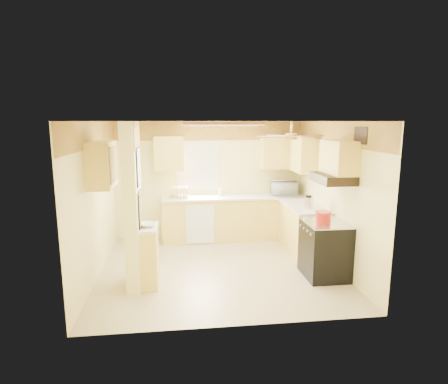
{
  "coord_description": "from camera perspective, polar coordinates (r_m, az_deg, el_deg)",
  "views": [
    {
      "loc": [
        -0.65,
        -6.1,
        2.5
      ],
      "look_at": [
        0.13,
        0.35,
        1.27
      ],
      "focal_mm": 30.0,
      "sensor_mm": 36.0,
      "label": 1
    }
  ],
  "objects": [
    {
      "name": "ceiling_light_panel",
      "position": [
        6.64,
        -0.43,
        10.34
      ],
      "size": [
        1.35,
        0.95,
        0.06
      ],
      "color": "brown",
      "rests_on": "ceiling"
    },
    {
      "name": "window",
      "position": [
        8.05,
        -4.02,
        3.91
      ],
      "size": [
        0.92,
        0.02,
        1.02
      ],
      "color": "white",
      "rests_on": "wall_back"
    },
    {
      "name": "poster_menu",
      "position": [
        5.62,
        -12.9,
        3.81
      ],
      "size": [
        0.02,
        0.42,
        0.57
      ],
      "color": "black",
      "rests_on": "partition_column"
    },
    {
      "name": "wall_back",
      "position": [
        8.12,
        -2.24,
        1.85
      ],
      "size": [
        4.0,
        0.0,
        4.0
      ],
      "primitive_type": "plane",
      "rotation": [
        1.57,
        0.0,
        0.0
      ],
      "color": "#FFEE9B",
      "rests_on": "floor"
    },
    {
      "name": "wall_right",
      "position": [
        6.76,
        16.29,
        -0.36
      ],
      "size": [
        0.0,
        3.8,
        3.8
      ],
      "primitive_type": "plane",
      "rotation": [
        1.57,
        0.0,
        -1.57
      ],
      "color": "#FFEE9B",
      "rests_on": "floor"
    },
    {
      "name": "dishwasher_panel",
      "position": [
        7.68,
        -3.68,
        -4.94
      ],
      "size": [
        0.58,
        0.02,
        0.8
      ],
      "primitive_type": "cube",
      "color": "white",
      "rests_on": "lower_cabinets_back"
    },
    {
      "name": "stove",
      "position": [
        6.35,
        15.1,
        -8.4
      ],
      "size": [
        0.68,
        0.77,
        0.92
      ],
      "color": "black",
      "rests_on": "floor"
    },
    {
      "name": "wall_front",
      "position": [
        4.43,
        1.83,
        -5.68
      ],
      "size": [
        4.0,
        0.0,
        4.0
      ],
      "primitive_type": "plane",
      "rotation": [
        -1.57,
        0.0,
        0.0
      ],
      "color": "#FFEE9B",
      "rests_on": "floor"
    },
    {
      "name": "ceiling_fan",
      "position": [
        5.65,
        10.2,
        8.39
      ],
      "size": [
        1.15,
        1.15,
        0.26
      ],
      "color": "gold",
      "rests_on": "ceiling"
    },
    {
      "name": "lower_cabinets_right",
      "position": [
        7.39,
        11.99,
        -5.63
      ],
      "size": [
        0.6,
        1.4,
        0.9
      ],
      "primitive_type": "cube",
      "color": "#F9D65F",
      "rests_on": "floor"
    },
    {
      "name": "ledge_top",
      "position": [
        5.79,
        -11.45,
        -5.34
      ],
      "size": [
        0.28,
        0.58,
        0.04
      ],
      "primitive_type": "cube",
      "color": "silver",
      "rests_on": "partition_ledge"
    },
    {
      "name": "upper_cab_left_wall",
      "position": [
        6.0,
        -18.21,
        3.97
      ],
      "size": [
        0.35,
        0.75,
        0.7
      ],
      "primitive_type": "cube",
      "color": "#F9D65F",
      "rests_on": "wall_left"
    },
    {
      "name": "partition_ledge",
      "position": [
        5.93,
        -11.28,
        -9.71
      ],
      "size": [
        0.25,
        0.55,
        0.9
      ],
      "primitive_type": "cube",
      "color": "#F9D65F",
      "rests_on": "floor"
    },
    {
      "name": "dutch_oven",
      "position": [
        6.17,
        14.87,
        -3.68
      ],
      "size": [
        0.26,
        0.26,
        0.17
      ],
      "color": "red",
      "rests_on": "stove"
    },
    {
      "name": "partition_column",
      "position": [
        5.73,
        -13.77,
        -2.19
      ],
      "size": [
        0.2,
        0.7,
        2.5
      ],
      "primitive_type": "cube",
      "color": "#FFEE9B",
      "rests_on": "floor"
    },
    {
      "name": "vent_grate",
      "position": [
        5.83,
        20.13,
        8.11
      ],
      "size": [
        0.02,
        0.4,
        0.25
      ],
      "primitive_type": "cube",
      "color": "black",
      "rests_on": "wall_right"
    },
    {
      "name": "kettle",
      "position": [
        6.94,
        12.74,
        -1.57
      ],
      "size": [
        0.16,
        0.16,
        0.25
      ],
      "color": "silver",
      "rests_on": "countertop_right"
    },
    {
      "name": "countertop_back",
      "position": [
        7.93,
        1.57,
        -0.78
      ],
      "size": [
        3.04,
        0.64,
        0.04
      ],
      "primitive_type": "cube",
      "color": "silver",
      "rests_on": "lower_cabinets_back"
    },
    {
      "name": "microwave",
      "position": [
        8.14,
        9.13,
        0.6
      ],
      "size": [
        0.59,
        0.43,
        0.3
      ],
      "primitive_type": "imported",
      "rotation": [
        0.0,
        0.0,
        3.01
      ],
      "color": "white",
      "rests_on": "countertop_back"
    },
    {
      "name": "wallpaper_border",
      "position": [
        8.01,
        -2.28,
        9.28
      ],
      "size": [
        4.0,
        0.02,
        0.4
      ],
      "primitive_type": "cube",
      "color": "gold",
      "rests_on": "wall_back"
    },
    {
      "name": "countertop_right",
      "position": [
        7.27,
        12.06,
        -2.08
      ],
      "size": [
        0.64,
        1.44,
        0.04
      ],
      "primitive_type": "cube",
      "color": "silver",
      "rests_on": "lower_cabinets_right"
    },
    {
      "name": "utensil_crock",
      "position": [
        7.96,
        -0.47,
        -0.06
      ],
      "size": [
        0.11,
        0.11,
        0.22
      ],
      "color": "white",
      "rests_on": "countertop_back"
    },
    {
      "name": "wall_left",
      "position": [
        6.37,
        -19.01,
        -1.19
      ],
      "size": [
        0.0,
        3.8,
        3.8
      ],
      "primitive_type": "plane",
      "rotation": [
        1.57,
        0.0,
        1.57
      ],
      "color": "#FFEE9B",
      "rests_on": "floor"
    },
    {
      "name": "upper_cab_back_left",
      "position": [
        7.85,
        -8.39,
        5.86
      ],
      "size": [
        0.6,
        0.35,
        0.7
      ],
      "primitive_type": "cube",
      "color": "#F9D65F",
      "rests_on": "wall_back"
    },
    {
      "name": "floor",
      "position": [
        6.62,
        -0.78,
        -11.46
      ],
      "size": [
        4.0,
        4.0,
        0.0
      ],
      "primitive_type": "plane",
      "color": "tan",
      "rests_on": "ground"
    },
    {
      "name": "poster_nashville",
      "position": [
        5.73,
        -12.63,
        -2.66
      ],
      "size": [
        0.02,
        0.42,
        0.57
      ],
      "color": "black",
      "rests_on": "partition_column"
    },
    {
      "name": "lower_cabinets_back",
      "position": [
        8.05,
        1.54,
        -4.04
      ],
      "size": [
        3.0,
        0.6,
        0.9
      ],
      "primitive_type": "cube",
      "color": "#F9D65F",
      "rests_on": "floor"
    },
    {
      "name": "range_hood",
      "position": [
        6.1,
        16.24,
        2.0
      ],
      "size": [
        0.5,
        0.76,
        0.14
      ],
      "primitive_type": "cube",
      "color": "black",
      "rests_on": "upper_cab_over_stove"
    },
    {
      "name": "ceiling",
      "position": [
        6.13,
        -0.84,
        10.72
      ],
      "size": [
        4.0,
        4.0,
        0.0
      ],
      "primitive_type": "plane",
      "rotation": [
        3.14,
        0.0,
        0.0
      ],
      "color": "white",
      "rests_on": "wall_back"
    },
    {
      "name": "bowl",
      "position": [
        5.75,
        -11.5,
        -4.92
      ],
      "size": [
        0.26,
        0.26,
        0.06
      ],
      "primitive_type": "imported",
      "rotation": [
        0.0,
        0.0,
        -0.09
      ],
      "color": "white",
      "rests_on": "ledge_top"
    },
    {
      "name": "upper_cab_back_right",
      "position": [
        8.15,
        8.82,
        6.02
      ],
      "size": [
        0.9,
        0.35,
        0.7
      ],
      "primitive_type": "cube",
      "color": "#F9D65F",
      "rests_on": "wall_back"
    },
    {
      "name": "upper_cab_right",
      "position": [
        7.78,
        11.73,
        5.7
      ],
      "size": [
        0.35,
        1.0,
        0.7
      ],
      "primitive_type": "cube",
      "color": "#F9D65F",
      "rests_on": "wall_right"
    },
    {
      "name": "dish_rack",
      "position": [
        7.83,
        -6.89,
        -0.26
      ],
      "size": [
        0.41,
        0.32,
        0.22
      ],
      "color": "tan",
      "rests_on": "countertop_back"
    },
    {
      "name": "upper_cab_over_stove",
      "position": [
        6.1,
        17.14,
        5.08
      ],
      "size": [
        0.35,
        0.76,
        0.52
      ],
      "primitive_type": "cube",
      "color": "#F9D65F",
      "rests_on": "wall_right"
    }
  ]
}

